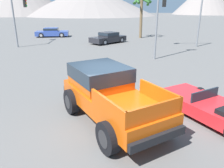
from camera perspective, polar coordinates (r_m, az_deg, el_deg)
name	(u,v)px	position (r m, az deg, el deg)	size (l,w,h in m)	color
ground_plane	(113,118)	(8.30, 0.29, -8.85)	(320.00, 320.00, 0.00)	#5B5956
orange_pickup_truck	(108,91)	(7.85, -1.18, -1.83)	(4.07, 5.22, 1.90)	#CC4C0C
red_convertible_car	(215,109)	(8.85, 25.27, -6.03)	(3.58, 4.63, 1.00)	red
parked_car_dark	(108,38)	(25.66, -0.98, 12.03)	(4.36, 4.25, 1.23)	#232328
parked_car_blue	(52,32)	(32.36, -15.42, 12.90)	(4.56, 2.30, 1.23)	#334C9E
traffic_light_main	(19,10)	(26.27, -23.06, 17.29)	(0.38, 4.11, 5.12)	slate
traffic_light_crosswalk	(184,10)	(24.16, 18.23, 17.86)	(4.35, 0.38, 5.15)	slate
palm_tree_tall	(142,5)	(30.35, 7.89, 19.80)	(2.55, 2.77, 5.56)	brown
distant_mountain_range	(59,0)	(125.18, -13.72, 20.51)	(163.96, 75.00, 18.82)	gray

